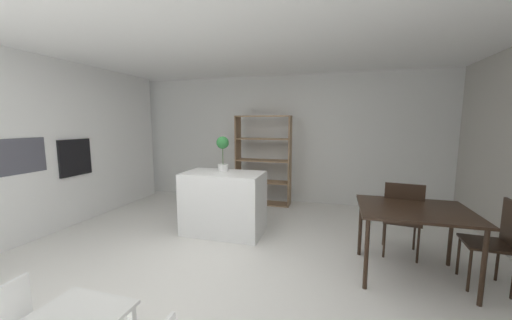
# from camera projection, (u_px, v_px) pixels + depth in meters

# --- Properties ---
(ground_plane) EXTENTS (9.65, 9.65, 0.00)m
(ground_plane) POSITION_uv_depth(u_px,v_px,m) (214.00, 267.00, 3.29)
(ground_plane) COLOR silver
(ceiling_slab) EXTENTS (7.01, 6.21, 0.06)m
(ceiling_slab) POSITION_uv_depth(u_px,v_px,m) (209.00, 26.00, 2.94)
(ceiling_slab) COLOR white
(ceiling_slab) RESTS_ON ground_plane
(back_partition) EXTENTS (7.01, 0.06, 2.65)m
(back_partition) POSITION_uv_depth(u_px,v_px,m) (273.00, 139.00, 6.05)
(back_partition) COLOR silver
(back_partition) RESTS_ON ground_plane
(tall_cabinet_run_left) EXTENTS (0.64, 5.61, 2.65)m
(tall_cabinet_run_left) POSITION_uv_depth(u_px,v_px,m) (8.00, 148.00, 3.97)
(tall_cabinet_run_left) COLOR white
(tall_cabinet_run_left) RESTS_ON ground_plane
(cabinet_niche_splashback) EXTENTS (0.01, 1.13, 0.49)m
(cabinet_niche_splashback) POSITION_uv_depth(u_px,v_px,m) (1.00, 158.00, 3.61)
(cabinet_niche_splashback) COLOR #4C4C56
(cabinet_niche_splashback) RESTS_ON ground_plane
(built_in_oven) EXTENTS (0.06, 0.57, 0.59)m
(built_in_oven) POSITION_uv_depth(u_px,v_px,m) (75.00, 157.00, 4.61)
(built_in_oven) COLOR black
(built_in_oven) RESTS_ON ground_plane
(kitchen_island) EXTENTS (1.19, 0.68, 0.93)m
(kitchen_island) POSITION_uv_depth(u_px,v_px,m) (224.00, 203.00, 4.29)
(kitchen_island) COLOR white
(kitchen_island) RESTS_ON ground_plane
(potted_plant_on_island) EXTENTS (0.19, 0.19, 0.54)m
(potted_plant_on_island) POSITION_uv_depth(u_px,v_px,m) (223.00, 150.00, 4.31)
(potted_plant_on_island) COLOR white
(potted_plant_on_island) RESTS_ON kitchen_island
(open_bookshelf) EXTENTS (1.12, 0.35, 1.81)m
(open_bookshelf) POSITION_uv_depth(u_px,v_px,m) (263.00, 160.00, 5.79)
(open_bookshelf) COLOR #997551
(open_bookshelf) RESTS_ON ground_plane
(dining_table) EXTENTS (1.11, 0.89, 0.77)m
(dining_table) POSITION_uv_depth(u_px,v_px,m) (414.00, 215.00, 3.02)
(dining_table) COLOR black
(dining_table) RESTS_ON ground_plane
(dining_chair_far) EXTENTS (0.48, 0.50, 0.96)m
(dining_chair_far) POSITION_uv_depth(u_px,v_px,m) (402.00, 214.00, 3.48)
(dining_chair_far) COLOR black
(dining_chair_far) RESTS_ON ground_plane
(dining_chair_window_side) EXTENTS (0.44, 0.43, 0.91)m
(dining_chair_window_side) POSITION_uv_depth(u_px,v_px,m) (499.00, 237.00, 2.82)
(dining_chair_window_side) COLOR black
(dining_chair_window_side) RESTS_ON ground_plane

